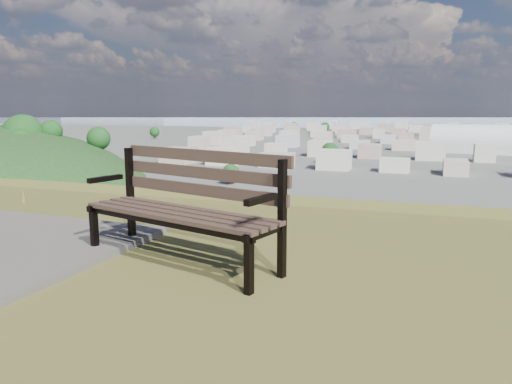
% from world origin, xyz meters
% --- Properties ---
extents(park_bench, '(1.93, 1.08, 0.96)m').
position_xyz_m(park_bench, '(-0.50, 1.35, 25.54)').
color(park_bench, '#402F25').
rests_on(park_bench, hilltop_mesa).
extents(arena, '(50.78, 27.58, 20.35)m').
position_xyz_m(arena, '(27.49, 296.93, 4.80)').
color(arena, silver).
rests_on(arena, ground).
extents(city_blocks, '(395.00, 361.00, 7.00)m').
position_xyz_m(city_blocks, '(0.00, 394.44, 3.50)').
color(city_blocks, beige).
rests_on(city_blocks, ground).
extents(city_trees, '(406.52, 387.20, 9.98)m').
position_xyz_m(city_trees, '(-26.39, 319.00, 4.83)').
color(city_trees, '#332219').
rests_on(city_trees, ground).
extents(bay_water, '(2400.00, 700.00, 0.12)m').
position_xyz_m(bay_water, '(0.00, 900.00, 0.00)').
color(bay_water, '#8896AD').
rests_on(bay_water, ground).
extents(far_hills, '(2050.00, 340.00, 60.00)m').
position_xyz_m(far_hills, '(-60.92, 1402.93, 25.47)').
color(far_hills, '#9BABC0').
rests_on(far_hills, ground).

